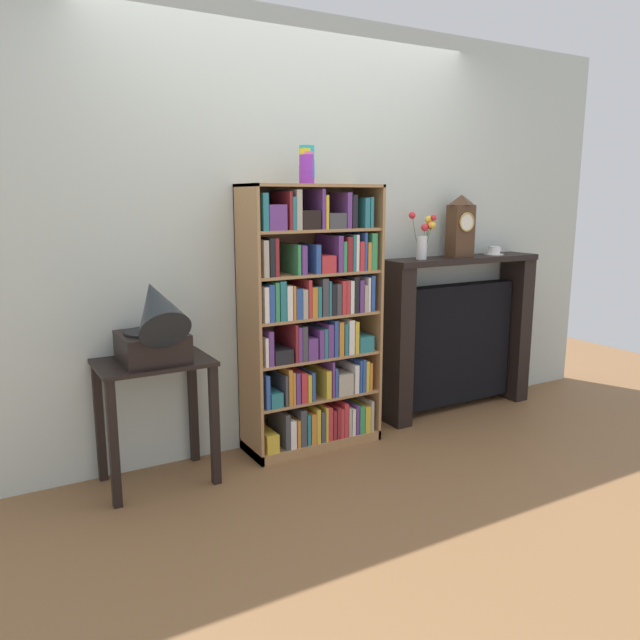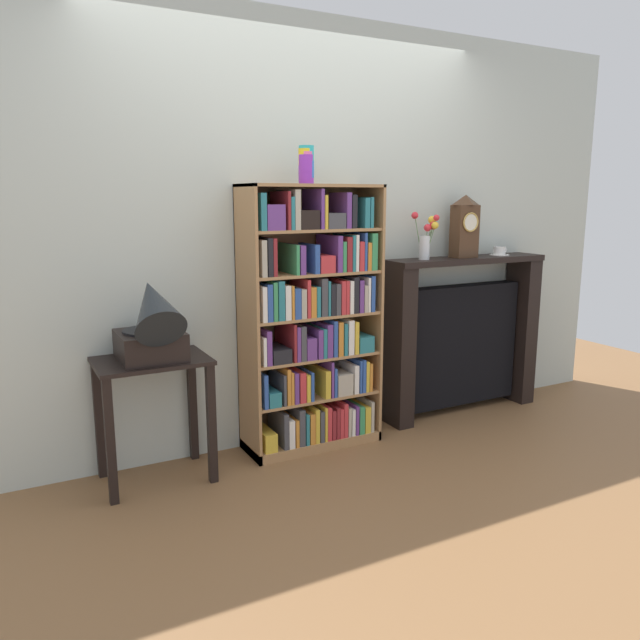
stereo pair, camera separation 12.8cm
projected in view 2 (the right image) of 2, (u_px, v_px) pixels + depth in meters
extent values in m
cube|color=brown|center=(317.00, 449.00, 3.85)|extent=(7.91, 6.40, 0.02)
cube|color=beige|center=(314.00, 235.00, 3.90)|extent=(4.91, 0.08, 2.60)
cube|color=#A87A4C|center=(248.00, 326.00, 3.57)|extent=(0.02, 0.33, 1.61)
cube|color=#A87A4C|center=(368.00, 313.00, 3.95)|extent=(0.02, 0.33, 1.61)
cube|color=brown|center=(299.00, 315.00, 3.89)|extent=(0.84, 0.01, 1.61)
cube|color=#A87A4C|center=(311.00, 186.00, 3.60)|extent=(0.84, 0.33, 0.02)
cube|color=#A87A4C|center=(311.00, 439.00, 3.91)|extent=(0.84, 0.33, 0.06)
cube|color=gold|center=(264.00, 438.00, 3.70)|extent=(0.08, 0.23, 0.11)
cube|color=#424247|center=(278.00, 426.00, 3.74)|extent=(0.03, 0.25, 0.22)
cube|color=white|center=(283.00, 428.00, 3.77)|extent=(0.04, 0.26, 0.17)
cube|color=orange|center=(290.00, 428.00, 3.78)|extent=(0.02, 0.24, 0.17)
cube|color=#424247|center=(294.00, 423.00, 3.79)|extent=(0.04, 0.24, 0.23)
cube|color=teal|center=(298.00, 424.00, 3.82)|extent=(0.02, 0.27, 0.19)
cube|color=orange|center=(305.00, 424.00, 3.81)|extent=(0.03, 0.22, 0.19)
cube|color=gold|center=(308.00, 420.00, 3.85)|extent=(0.03, 0.27, 0.21)
cube|color=#424247|center=(313.00, 421.00, 3.86)|extent=(0.03, 0.25, 0.19)
cube|color=gold|center=(316.00, 419.00, 3.87)|extent=(0.02, 0.27, 0.22)
cube|color=#C63338|center=(320.00, 419.00, 3.88)|extent=(0.03, 0.25, 0.21)
cube|color=maroon|center=(326.00, 420.00, 3.89)|extent=(0.03, 0.23, 0.19)
cube|color=maroon|center=(329.00, 418.00, 3.91)|extent=(0.02, 0.26, 0.20)
cube|color=#C63338|center=(331.00, 417.00, 3.93)|extent=(0.02, 0.28, 0.19)
cube|color=#C63338|center=(336.00, 415.00, 3.93)|extent=(0.03, 0.26, 0.22)
cube|color=#B2A893|center=(341.00, 417.00, 3.94)|extent=(0.02, 0.24, 0.19)
cube|color=white|center=(345.00, 418.00, 3.95)|extent=(0.02, 0.22, 0.17)
cube|color=#663884|center=(348.00, 416.00, 3.97)|extent=(0.02, 0.25, 0.19)
cube|color=#388E56|center=(353.00, 416.00, 3.98)|extent=(0.04, 0.23, 0.18)
cube|color=gold|center=(357.00, 414.00, 4.02)|extent=(0.04, 0.29, 0.17)
cube|color=#B2A893|center=(363.00, 412.00, 4.02)|extent=(0.02, 0.24, 0.20)
cube|color=#A87A4C|center=(311.00, 395.00, 3.85)|extent=(0.80, 0.31, 0.02)
cube|color=#2D519E|center=(259.00, 388.00, 3.62)|extent=(0.02, 0.22, 0.20)
cube|color=teal|center=(268.00, 395.00, 3.66)|extent=(0.08, 0.23, 0.09)
cube|color=#424247|center=(277.00, 386.00, 3.69)|extent=(0.02, 0.24, 0.18)
cube|color=orange|center=(280.00, 382.00, 3.70)|extent=(0.02, 0.26, 0.22)
cube|color=orange|center=(285.00, 384.00, 3.71)|extent=(0.02, 0.24, 0.20)
cube|color=#663884|center=(287.00, 383.00, 3.74)|extent=(0.03, 0.28, 0.19)
cube|color=#C63338|center=(295.00, 383.00, 3.74)|extent=(0.04, 0.24, 0.18)
cube|color=gold|center=(301.00, 384.00, 3.75)|extent=(0.02, 0.23, 0.17)
cube|color=#2D519E|center=(303.00, 382.00, 3.78)|extent=(0.02, 0.26, 0.18)
cube|color=gold|center=(317.00, 380.00, 3.84)|extent=(0.03, 0.28, 0.17)
cube|color=#663884|center=(323.00, 376.00, 3.83)|extent=(0.02, 0.26, 0.22)
cube|color=#2D519E|center=(327.00, 379.00, 3.84)|extent=(0.02, 0.23, 0.18)
cube|color=#B2A893|center=(337.00, 381.00, 3.87)|extent=(0.11, 0.21, 0.13)
cube|color=white|center=(345.00, 375.00, 3.93)|extent=(0.03, 0.29, 0.18)
cube|color=#2D519E|center=(352.00, 373.00, 3.92)|extent=(0.02, 0.23, 0.21)
cube|color=#2D519E|center=(354.00, 372.00, 3.94)|extent=(0.02, 0.25, 0.21)
cube|color=gold|center=(357.00, 372.00, 3.96)|extent=(0.02, 0.26, 0.20)
cube|color=orange|center=(360.00, 373.00, 3.98)|extent=(0.02, 0.28, 0.18)
cube|color=#A87A4C|center=(311.00, 355.00, 3.80)|extent=(0.80, 0.31, 0.02)
cube|color=white|center=(256.00, 348.00, 3.60)|extent=(0.02, 0.29, 0.17)
cube|color=#663884|center=(261.00, 345.00, 3.60)|extent=(0.03, 0.27, 0.20)
cube|color=black|center=(275.00, 353.00, 3.63)|extent=(0.12, 0.23, 0.08)
cube|color=maroon|center=(286.00, 340.00, 3.68)|extent=(0.02, 0.28, 0.22)
cube|color=#663884|center=(290.00, 341.00, 3.68)|extent=(0.02, 0.24, 0.21)
cube|color=#424247|center=(294.00, 340.00, 3.71)|extent=(0.03, 0.29, 0.21)
cube|color=#663884|center=(303.00, 345.00, 3.73)|extent=(0.06, 0.25, 0.13)
cube|color=#663884|center=(310.00, 340.00, 3.76)|extent=(0.03, 0.29, 0.17)
cube|color=teal|center=(316.00, 340.00, 3.76)|extent=(0.02, 0.24, 0.18)
cube|color=#663884|center=(322.00, 338.00, 3.76)|extent=(0.04, 0.22, 0.20)
cube|color=#2D519E|center=(326.00, 336.00, 3.79)|extent=(0.03, 0.25, 0.22)
cube|color=orange|center=(330.00, 335.00, 3.82)|extent=(0.03, 0.28, 0.21)
cube|color=teal|center=(336.00, 336.00, 3.83)|extent=(0.02, 0.26, 0.20)
cube|color=white|center=(340.00, 334.00, 3.85)|extent=(0.04, 0.28, 0.21)
cube|color=gold|center=(346.00, 334.00, 3.87)|extent=(0.03, 0.27, 0.20)
cube|color=teal|center=(358.00, 342.00, 3.90)|extent=(0.10, 0.23, 0.10)
cube|color=#A87A4C|center=(311.00, 314.00, 3.75)|extent=(0.80, 0.31, 0.02)
cube|color=white|center=(256.00, 302.00, 3.55)|extent=(0.03, 0.28, 0.20)
cube|color=#2D519E|center=(261.00, 300.00, 3.56)|extent=(0.03, 0.27, 0.21)
cube|color=#388E56|center=(268.00, 300.00, 3.55)|extent=(0.02, 0.22, 0.22)
cube|color=teal|center=(273.00, 298.00, 3.58)|extent=(0.04, 0.25, 0.23)
cube|color=white|center=(279.00, 300.00, 3.61)|extent=(0.03, 0.28, 0.20)
cube|color=orange|center=(285.00, 300.00, 3.61)|extent=(0.02, 0.23, 0.20)
cube|color=#2D519E|center=(288.00, 301.00, 3.64)|extent=(0.04, 0.27, 0.18)
cube|color=#B2A893|center=(295.00, 301.00, 3.65)|extent=(0.03, 0.25, 0.17)
cube|color=#C63338|center=(300.00, 297.00, 3.66)|extent=(0.02, 0.25, 0.22)
cube|color=orange|center=(306.00, 300.00, 3.66)|extent=(0.03, 0.22, 0.18)
cube|color=teal|center=(310.00, 300.00, 3.68)|extent=(0.02, 0.23, 0.18)
cube|color=#424247|center=(315.00, 295.00, 3.71)|extent=(0.04, 0.26, 0.22)
cube|color=teal|center=(320.00, 296.00, 3.73)|extent=(0.02, 0.26, 0.21)
cube|color=black|center=(323.00, 297.00, 3.75)|extent=(0.03, 0.28, 0.19)
cube|color=#424247|center=(330.00, 297.00, 3.74)|extent=(0.03, 0.22, 0.19)
cube|color=#C63338|center=(333.00, 295.00, 3.78)|extent=(0.03, 0.27, 0.20)
cube|color=#C63338|center=(338.00, 295.00, 3.78)|extent=(0.02, 0.25, 0.20)
cube|color=white|center=(343.00, 295.00, 3.79)|extent=(0.03, 0.23, 0.20)
cube|color=black|center=(348.00, 293.00, 3.79)|extent=(0.03, 0.22, 0.22)
cube|color=#663884|center=(352.00, 294.00, 3.82)|extent=(0.03, 0.25, 0.20)
cube|color=#B2A893|center=(355.00, 296.00, 3.85)|extent=(0.02, 0.27, 0.17)
cube|color=white|center=(358.00, 292.00, 3.86)|extent=(0.02, 0.27, 0.21)
cube|color=#2D519E|center=(363.00, 292.00, 3.86)|extent=(0.03, 0.24, 0.22)
cube|color=#A87A4C|center=(311.00, 273.00, 3.70)|extent=(0.80, 0.31, 0.02)
cube|color=#B2A893|center=(256.00, 257.00, 3.49)|extent=(0.03, 0.25, 0.20)
cube|color=black|center=(261.00, 256.00, 3.51)|extent=(0.03, 0.27, 0.21)
cube|color=maroon|center=(266.00, 256.00, 3.53)|extent=(0.02, 0.27, 0.21)
cube|color=#388E56|center=(288.00, 258.00, 3.59)|extent=(0.02, 0.28, 0.17)
cube|color=#663884|center=(294.00, 259.00, 3.60)|extent=(0.03, 0.24, 0.17)
cube|color=#2D519E|center=(309.00, 258.00, 3.63)|extent=(0.03, 0.22, 0.17)
cube|color=#C63338|center=(319.00, 263.00, 3.67)|extent=(0.10, 0.24, 0.10)
cube|color=#663884|center=(329.00, 253.00, 3.72)|extent=(0.03, 0.28, 0.21)
cube|color=#388E56|center=(335.00, 256.00, 3.72)|extent=(0.02, 0.24, 0.18)
cube|color=maroon|center=(339.00, 253.00, 3.74)|extent=(0.03, 0.26, 0.21)
cube|color=teal|center=(344.00, 252.00, 3.75)|extent=(0.02, 0.25, 0.21)
cube|color=white|center=(346.00, 252.00, 3.77)|extent=(0.02, 0.27, 0.22)
cube|color=#C63338|center=(352.00, 255.00, 3.78)|extent=(0.03, 0.25, 0.18)
cube|color=#2D519E|center=(355.00, 251.00, 3.79)|extent=(0.02, 0.25, 0.23)
cube|color=orange|center=(359.00, 255.00, 3.81)|extent=(0.03, 0.26, 0.17)
cube|color=#388E56|center=(364.00, 251.00, 3.82)|extent=(0.04, 0.26, 0.22)
cube|color=#A87A4C|center=(311.00, 230.00, 3.65)|extent=(0.80, 0.31, 0.02)
cube|color=teal|center=(256.00, 212.00, 3.43)|extent=(0.03, 0.24, 0.20)
cube|color=#663884|center=(269.00, 217.00, 3.46)|extent=(0.11, 0.21, 0.14)
cube|color=maroon|center=(280.00, 210.00, 3.51)|extent=(0.02, 0.25, 0.21)
cube|color=teal|center=(285.00, 213.00, 3.51)|extent=(0.02, 0.23, 0.18)
cube|color=#B2A893|center=(288.00, 209.00, 3.53)|extent=(0.03, 0.26, 0.22)
cube|color=black|center=(302.00, 219.00, 3.57)|extent=(0.12, 0.23, 0.11)
cube|color=#663884|center=(313.00, 209.00, 3.60)|extent=(0.02, 0.25, 0.23)
cube|color=gold|center=(318.00, 212.00, 3.60)|extent=(0.02, 0.23, 0.19)
cube|color=#424247|center=(329.00, 220.00, 3.65)|extent=(0.11, 0.22, 0.09)
cube|color=#663884|center=(340.00, 210.00, 3.67)|extent=(0.03, 0.22, 0.21)
cube|color=black|center=(343.00, 211.00, 3.71)|extent=(0.03, 0.28, 0.19)
cube|color=teal|center=(356.00, 213.00, 3.76)|extent=(0.03, 0.28, 0.18)
cube|color=teal|center=(361.00, 212.00, 3.76)|extent=(0.02, 0.26, 0.18)
cylinder|color=purple|center=(306.00, 176.00, 3.54)|extent=(0.09, 0.09, 0.09)
cylinder|color=purple|center=(306.00, 172.00, 3.53)|extent=(0.09, 0.09, 0.09)
cylinder|color=blue|center=(307.00, 169.00, 3.53)|extent=(0.09, 0.09, 0.09)
cylinder|color=white|center=(306.00, 166.00, 3.53)|extent=(0.09, 0.09, 0.09)
cylinder|color=purple|center=(306.00, 163.00, 3.52)|extent=(0.09, 0.09, 0.09)
cylinder|color=pink|center=(306.00, 160.00, 3.52)|extent=(0.09, 0.09, 0.09)
cylinder|color=yellow|center=(306.00, 157.00, 3.52)|extent=(0.09, 0.09, 0.09)
cylinder|color=#28B2B7|center=(306.00, 154.00, 3.51)|extent=(0.09, 0.09, 0.09)
cube|color=black|center=(151.00, 361.00, 3.29)|extent=(0.59, 0.42, 0.02)
cube|color=black|center=(110.00, 442.00, 3.08)|extent=(0.04, 0.04, 0.66)
cube|color=black|center=(212.00, 424.00, 3.33)|extent=(0.04, 0.04, 0.66)
cube|color=black|center=(99.00, 420.00, 3.39)|extent=(0.04, 0.04, 0.66)
cube|color=black|center=(193.00, 405.00, 3.63)|extent=(0.04, 0.04, 0.66)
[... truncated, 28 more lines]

